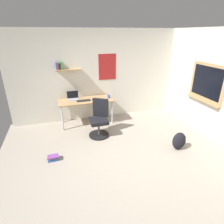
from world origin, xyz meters
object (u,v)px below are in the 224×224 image
object	(u,v)px
laptop	(73,97)
computer_mouse	(94,99)
keyboard	(84,101)
book_stack_on_floor	(53,158)
backpack	(179,141)
desk	(86,102)
office_chair	(99,120)
coffee_mug	(109,96)

from	to	relation	value
laptop	computer_mouse	world-z (taller)	laptop
keyboard	book_stack_on_floor	world-z (taller)	keyboard
computer_mouse	backpack	xyz separation A→B (m)	(1.57, -1.87, -0.53)
desk	backpack	distance (m)	2.67
keyboard	backpack	size ratio (longest dim) A/B	0.88
computer_mouse	book_stack_on_floor	world-z (taller)	computer_mouse
office_chair	book_stack_on_floor	xyz separation A→B (m)	(-1.19, -0.76, -0.36)
office_chair	keyboard	size ratio (longest dim) A/B	2.57
laptop	backpack	xyz separation A→B (m)	(2.11, -2.10, -0.57)
keyboard	backpack	distance (m)	2.68
desk	computer_mouse	distance (m)	0.24
desk	computer_mouse	bearing A→B (deg)	-21.09
office_chair	keyboard	world-z (taller)	office_chair
computer_mouse	book_stack_on_floor	size ratio (longest dim) A/B	0.44
office_chair	coffee_mug	size ratio (longest dim) A/B	10.33
keyboard	office_chair	bearing A→B (deg)	-68.59
desk	book_stack_on_floor	size ratio (longest dim) A/B	6.45
laptop	backpack	world-z (taller)	laptop
keyboard	backpack	bearing A→B (deg)	-45.29
desk	keyboard	size ratio (longest dim) A/B	4.10
desk	computer_mouse	world-z (taller)	computer_mouse
office_chair	backpack	xyz separation A→B (m)	(1.58, -1.17, -0.20)
keyboard	computer_mouse	size ratio (longest dim) A/B	3.56
keyboard	coffee_mug	bearing A→B (deg)	3.89
coffee_mug	book_stack_on_floor	xyz separation A→B (m)	(-1.65, -1.51, -0.72)
coffee_mug	backpack	bearing A→B (deg)	-59.84
desk	keyboard	bearing A→B (deg)	-133.94
office_chair	computer_mouse	xyz separation A→B (m)	(0.01, 0.70, 0.34)
office_chair	coffee_mug	bearing A→B (deg)	58.24
book_stack_on_floor	backpack	bearing A→B (deg)	-8.47
book_stack_on_floor	computer_mouse	bearing A→B (deg)	50.66
office_chair	laptop	distance (m)	1.13
office_chair	book_stack_on_floor	distance (m)	1.45
office_chair	backpack	size ratio (longest dim) A/B	2.26
desk	office_chair	world-z (taller)	office_chair
office_chair	laptop	world-z (taller)	laptop
laptop	backpack	bearing A→B (deg)	-44.75
computer_mouse	book_stack_on_floor	xyz separation A→B (m)	(-1.19, -1.46, -0.69)
keyboard	computer_mouse	distance (m)	0.28
desk	office_chair	size ratio (longest dim) A/B	1.60
desk	laptop	xyz separation A→B (m)	(-0.34, 0.15, 0.13)
desk	book_stack_on_floor	world-z (taller)	desk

